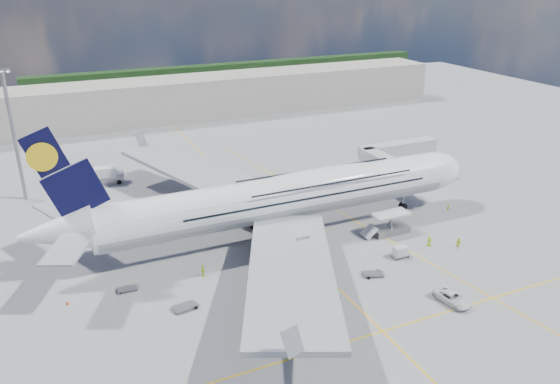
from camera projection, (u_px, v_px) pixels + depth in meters
name	position (u px, v px, depth m)	size (l,w,h in m)	color
ground	(309.00, 260.00, 85.34)	(300.00, 300.00, 0.00)	gray
taxi_line_main	(309.00, 260.00, 85.34)	(0.25, 220.00, 0.01)	yellow
taxi_line_cross	(382.00, 331.00, 68.46)	(120.00, 0.25, 0.01)	yellow
taxi_line_diag	(353.00, 220.00, 99.12)	(0.25, 100.00, 0.01)	yellow
airliner	(284.00, 197.00, 91.28)	(77.26, 79.15, 23.71)	white
jet_bridge	(393.00, 155.00, 111.79)	(18.80, 12.10, 8.50)	#B7B7BC
cargo_loader	(389.00, 226.00, 93.73)	(8.53, 3.20, 3.67)	silver
light_mast	(14.00, 135.00, 103.04)	(3.00, 0.70, 25.50)	gray
terminal	(165.00, 100.00, 163.21)	(180.00, 16.00, 12.00)	#B2AD9E
tree_line	(238.00, 73.00, 217.20)	(160.00, 6.00, 8.00)	#193814
dolly_row_a	(185.00, 306.00, 72.89)	(3.54, 2.36, 0.48)	gray
dolly_row_b	(282.00, 298.00, 73.78)	(2.80, 1.67, 1.70)	gray
dolly_row_c	(327.00, 292.00, 74.80)	(3.59, 2.26, 2.14)	gray
dolly_back	(128.00, 288.00, 77.11)	(2.82, 1.56, 0.41)	gray
dolly_nose_far	(373.00, 274.00, 80.76)	(3.39, 2.59, 0.44)	gray
dolly_nose_near	(400.00, 252.00, 85.78)	(2.84, 1.53, 1.80)	gray
baggage_tug	(274.00, 284.00, 77.26)	(3.07, 1.79, 1.81)	silver
catering_truck_inner	(225.00, 203.00, 100.87)	(7.37, 2.92, 4.40)	gray
catering_truck_outer	(109.00, 176.00, 115.30)	(6.44, 3.28, 3.67)	gray
service_van	(452.00, 298.00, 74.05)	(2.52, 5.45, 1.52)	white
crew_nose	(448.00, 207.00, 102.46)	(0.57, 0.38, 1.57)	#B4DD17
crew_loader	(459.00, 243.00, 88.39)	(0.94, 0.73, 1.94)	#E5F419
crew_wing	(203.00, 271.00, 80.42)	(1.09, 0.46, 1.87)	#B9E718
crew_van	(429.00, 241.00, 89.30)	(0.87, 0.57, 1.78)	#A7E217
crew_tug	(319.00, 269.00, 81.02)	(1.09, 0.63, 1.69)	#C2EC18
cone_nose	(409.00, 191.00, 111.29)	(0.47, 0.47, 0.60)	red
cone_wing_left_inner	(217.00, 227.00, 95.41)	(0.48, 0.48, 0.61)	red
cone_wing_left_outer	(152.00, 201.00, 106.34)	(0.40, 0.40, 0.51)	red
cone_wing_right_inner	(286.00, 284.00, 78.31)	(0.45, 0.45, 0.57)	red
cone_wing_right_outer	(294.00, 301.00, 74.18)	(0.43, 0.43, 0.54)	red
cone_tail	(67.00, 303.00, 73.86)	(0.41, 0.41, 0.52)	red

